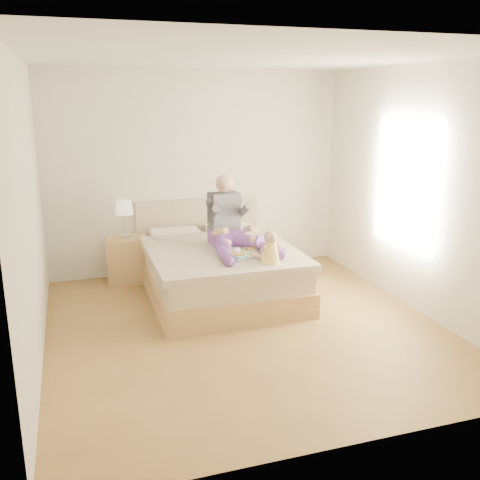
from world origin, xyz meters
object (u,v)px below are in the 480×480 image
object	(u,v)px
bed	(217,268)
nightstand	(128,259)
adult	(230,226)
baby	(270,249)
tray	(244,252)

from	to	relation	value
bed	nightstand	xyz separation A→B (m)	(-1.00, 0.80, -0.02)
adult	baby	size ratio (longest dim) A/B	3.08
nightstand	baby	size ratio (longest dim) A/B	1.65
adult	baby	world-z (taller)	adult
bed	baby	size ratio (longest dim) A/B	6.14
tray	nightstand	bearing A→B (deg)	114.53
bed	nightstand	distance (m)	1.28
nightstand	bed	bearing A→B (deg)	-27.14
bed	nightstand	world-z (taller)	bed
adult	tray	bearing A→B (deg)	-89.22
nightstand	adult	xyz separation A→B (m)	(1.13, -0.93, 0.57)
adult	baby	distance (m)	0.76
bed	baby	bearing A→B (deg)	-67.49
adult	baby	xyz separation A→B (m)	(0.23, -0.72, -0.11)
nightstand	baby	xyz separation A→B (m)	(1.35, -1.65, 0.46)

